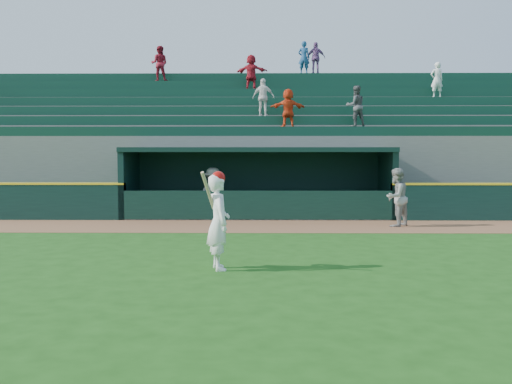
% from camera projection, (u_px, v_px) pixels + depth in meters
% --- Properties ---
extents(ground, '(120.00, 120.00, 0.00)m').
position_uv_depth(ground, '(255.00, 255.00, 12.75)').
color(ground, '#1A4912').
rests_on(ground, ground).
extents(warning_track, '(40.00, 3.00, 0.01)m').
position_uv_depth(warning_track, '(257.00, 226.00, 17.63)').
color(warning_track, brown).
rests_on(warning_track, ground).
extents(dugout_player_front, '(1.11, 1.10, 1.81)m').
position_uv_depth(dugout_player_front, '(396.00, 197.00, 17.56)').
color(dugout_player_front, gray).
rests_on(dugout_player_front, ground).
extents(dugout_player_inside, '(1.23, 0.83, 1.76)m').
position_uv_depth(dugout_player_inside, '(213.00, 193.00, 19.88)').
color(dugout_player_inside, '#9A9A95').
rests_on(dugout_player_inside, ground).
extents(dugout, '(9.40, 2.80, 2.46)m').
position_uv_depth(dugout, '(258.00, 178.00, 20.64)').
color(dugout, slate).
rests_on(dugout, ground).
extents(stands, '(34.50, 6.29, 7.61)m').
position_uv_depth(stands, '(260.00, 150.00, 25.12)').
color(stands, slate).
rests_on(stands, ground).
extents(batter_at_plate, '(0.62, 0.85, 1.94)m').
position_uv_depth(batter_at_plate, '(218.00, 220.00, 11.11)').
color(batter_at_plate, white).
rests_on(batter_at_plate, ground).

